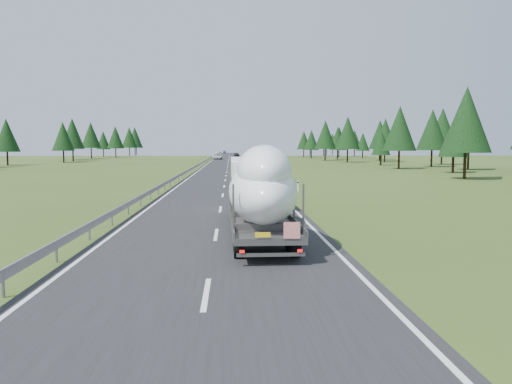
{
  "coord_description": "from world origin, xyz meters",
  "views": [
    {
      "loc": [
        0.68,
        -13.06,
        3.95
      ],
      "look_at": [
        1.85,
        10.25,
        1.81
      ],
      "focal_mm": 35.0,
      "sensor_mm": 36.0,
      "label": 1
    }
  ],
  "objects_px": {
    "boat_truck": "(256,186)",
    "distant_car_blue": "(224,152)",
    "distant_car_dark": "(237,155)",
    "highway_sign": "(266,158)",
    "distant_van": "(218,157)"
  },
  "relations": [
    {
      "from": "boat_truck",
      "to": "distant_car_blue",
      "type": "height_order",
      "value": "boat_truck"
    },
    {
      "from": "boat_truck",
      "to": "distant_car_dark",
      "type": "xyz_separation_m",
      "value": [
        1.04,
        168.64,
        -1.28
      ]
    },
    {
      "from": "highway_sign",
      "to": "distant_van",
      "type": "xyz_separation_m",
      "value": [
        -10.6,
        59.38,
        -0.96
      ]
    },
    {
      "from": "distant_van",
      "to": "distant_car_dark",
      "type": "height_order",
      "value": "distant_van"
    },
    {
      "from": "distant_car_dark",
      "to": "distant_car_blue",
      "type": "height_order",
      "value": "distant_car_dark"
    },
    {
      "from": "distant_car_dark",
      "to": "distant_car_blue",
      "type": "xyz_separation_m",
      "value": [
        -5.93,
        98.01,
        -0.01
      ]
    },
    {
      "from": "boat_truck",
      "to": "distant_car_dark",
      "type": "relative_size",
      "value": 3.73
    },
    {
      "from": "distant_van",
      "to": "distant_car_blue",
      "type": "height_order",
      "value": "distant_van"
    },
    {
      "from": "highway_sign",
      "to": "distant_van",
      "type": "height_order",
      "value": "highway_sign"
    },
    {
      "from": "distant_car_dark",
      "to": "distant_car_blue",
      "type": "relative_size",
      "value": 0.98
    },
    {
      "from": "highway_sign",
      "to": "boat_truck",
      "type": "distance_m",
      "value": 69.75
    },
    {
      "from": "distant_van",
      "to": "distant_car_dark",
      "type": "distance_m",
      "value": 40.21
    },
    {
      "from": "distant_car_dark",
      "to": "distant_car_blue",
      "type": "distance_m",
      "value": 98.19
    },
    {
      "from": "boat_truck",
      "to": "distant_van",
      "type": "relative_size",
      "value": 2.86
    },
    {
      "from": "highway_sign",
      "to": "distant_car_blue",
      "type": "height_order",
      "value": "highway_sign"
    }
  ]
}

